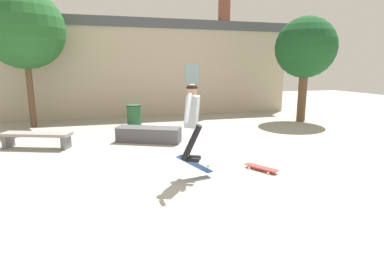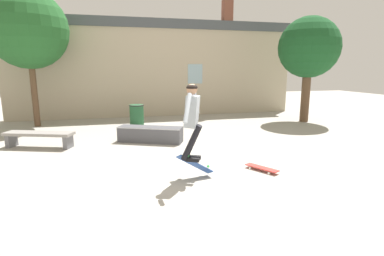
% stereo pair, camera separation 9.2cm
% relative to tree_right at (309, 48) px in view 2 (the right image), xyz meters
% --- Properties ---
extents(ground_plane, '(40.00, 40.00, 0.00)m').
position_rel_tree_right_xyz_m(ground_plane, '(-5.68, -5.07, -3.00)').
color(ground_plane, '#A39E93').
extents(building_backdrop, '(13.80, 0.52, 5.36)m').
position_rel_tree_right_xyz_m(building_backdrop, '(-5.65, 3.13, -0.72)').
color(building_backdrop, '#B7A88E').
rests_on(building_backdrop, ground_plane).
extents(tree_right, '(2.44, 2.44, 4.25)m').
position_rel_tree_right_xyz_m(tree_right, '(0.00, 0.00, 0.00)').
color(tree_right, brown).
rests_on(tree_right, ground_plane).
extents(tree_left, '(2.85, 2.85, 5.02)m').
position_rel_tree_right_xyz_m(tree_left, '(-10.64, 1.59, 0.58)').
color(tree_left, brown).
rests_on(tree_left, ground_plane).
extents(park_bench, '(1.98, 1.09, 0.44)m').
position_rel_tree_right_xyz_m(park_bench, '(-9.80, -1.89, -2.67)').
color(park_bench, gray).
rests_on(park_bench, ground_plane).
extents(skate_ledge, '(1.98, 1.30, 0.47)m').
position_rel_tree_right_xyz_m(skate_ledge, '(-6.68, -2.01, -2.76)').
color(skate_ledge, '#4C4C51').
rests_on(skate_ledge, ground_plane).
extents(trash_bin, '(0.59, 0.59, 0.80)m').
position_rel_tree_right_xyz_m(trash_bin, '(-6.88, 0.98, -2.58)').
color(trash_bin, '#235633').
rests_on(trash_bin, ground_plane).
extents(skater, '(0.62, 1.18, 1.51)m').
position_rel_tree_right_xyz_m(skater, '(-6.23, -5.37, -1.69)').
color(skater, '#9EA8B2').
extents(skateboard_flipping, '(0.76, 0.25, 0.52)m').
position_rel_tree_right_xyz_m(skateboard_flipping, '(-6.15, -5.30, -2.71)').
color(skateboard_flipping, '#2D519E').
extents(skateboard_resting, '(0.55, 0.75, 0.08)m').
position_rel_tree_right_xyz_m(skateboard_resting, '(-4.62, -5.24, -2.93)').
color(skateboard_resting, red).
rests_on(skateboard_resting, ground_plane).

